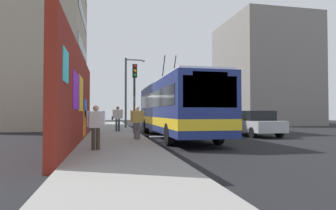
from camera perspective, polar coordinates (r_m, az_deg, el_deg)
name	(u,v)px	position (r m, az deg, el deg)	size (l,w,h in m)	color
ground_plane	(140,136)	(18.38, -5.49, -6.08)	(80.00, 80.00, 0.00)	black
sidewalk_slab	(114,135)	(18.27, -10.51, -5.85)	(48.00, 3.20, 0.15)	gray
graffiti_wall	(78,99)	(13.86, -17.28, 1.20)	(13.16, 0.32, 4.22)	maroon
building_far_left	(30,27)	(30.98, -25.53, 13.59)	(11.15, 9.64, 18.91)	#9E937F
building_far_right	(263,73)	(38.30, 18.18, 5.98)	(10.97, 9.34, 12.80)	gray
city_bus	(175,107)	(16.83, 1.32, -0.32)	(11.97, 2.59, 5.04)	navy
parked_car_silver	(253,123)	(19.16, 16.32, -3.33)	(4.69, 1.90, 1.58)	#B7B7BC
parked_car_red	(219,120)	(24.37, 9.93, -2.97)	(4.30, 1.93, 1.58)	#B21E19
parked_car_white	(198,119)	(29.75, 5.84, -2.71)	(4.27, 1.79, 1.58)	white
parked_car_black	(184,118)	(35.07, 3.09, -2.53)	(4.80, 1.87, 1.58)	black
pedestrian_midblock	(118,116)	(20.88, -9.88, -2.24)	(0.24, 0.77, 1.76)	#2D3F59
pedestrian_at_curb	(137,120)	(14.53, -6.09, -2.93)	(0.22, 0.66, 1.63)	#595960
pedestrian_near_wall	(96,124)	(10.59, -13.99, -3.64)	(0.22, 0.64, 1.58)	#3F3326
traffic_light	(135,87)	(18.49, -6.59, 3.56)	(0.49, 0.28, 4.40)	#2D382D
street_lamp	(128,87)	(25.81, -7.83, 3.48)	(0.44, 1.79, 6.14)	#4C4C51
curbside_puddle	(152,137)	(17.46, -3.15, -6.32)	(2.05, 2.05, 0.00)	black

